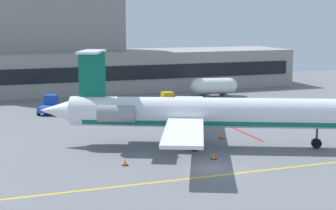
% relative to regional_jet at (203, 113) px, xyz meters
% --- Properties ---
extents(ground, '(120.00, 120.00, 0.11)m').
position_rel_regional_jet_xyz_m(ground, '(-2.18, -6.52, -3.20)').
color(ground, slate).
extents(terminal_building, '(69.73, 13.49, 18.18)m').
position_rel_regional_jet_xyz_m(terminal_building, '(-5.73, 40.54, 2.98)').
color(terminal_building, gray).
rests_on(terminal_building, ground).
extents(regional_jet, '(29.53, 21.94, 8.76)m').
position_rel_regional_jet_xyz_m(regional_jet, '(0.00, 0.00, 0.00)').
color(regional_jet, white).
rests_on(regional_jet, ground).
extents(baggage_tug, '(1.85, 3.48, 2.10)m').
position_rel_regional_jet_xyz_m(baggage_tug, '(3.54, 20.68, -2.20)').
color(baggage_tug, '#E5B20C').
rests_on(baggage_tug, ground).
extents(pushback_tractor, '(3.11, 3.93, 2.21)m').
position_rel_regional_jet_xyz_m(pushback_tractor, '(-11.47, 21.46, -2.15)').
color(pushback_tractor, '#1E4CB2').
rests_on(pushback_tractor, ground).
extents(belt_loader, '(2.27, 3.95, 2.19)m').
position_rel_regional_jet_xyz_m(belt_loader, '(8.29, 12.66, -2.16)').
color(belt_loader, '#1E4CB2').
rests_on(belt_loader, ground).
extents(fuel_tank, '(7.16, 3.10, 2.73)m').
position_rel_regional_jet_xyz_m(fuel_tank, '(13.55, 27.36, -1.63)').
color(fuel_tank, white).
rests_on(fuel_tank, ground).
extents(safety_cone_alpha, '(0.47, 0.47, 0.55)m').
position_rel_regional_jet_xyz_m(safety_cone_alpha, '(-8.30, -3.58, -2.90)').
color(safety_cone_alpha, orange).
rests_on(safety_cone_alpha, ground).
extents(safety_cone_bravo, '(0.47, 0.47, 0.55)m').
position_rel_regional_jet_xyz_m(safety_cone_bravo, '(2.96, 2.19, -2.90)').
color(safety_cone_bravo, orange).
rests_on(safety_cone_bravo, ground).
extents(safety_cone_charlie, '(0.47, 0.47, 0.55)m').
position_rel_regional_jet_xyz_m(safety_cone_charlie, '(-0.84, -4.28, -2.90)').
color(safety_cone_charlie, orange).
rests_on(safety_cone_charlie, ground).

